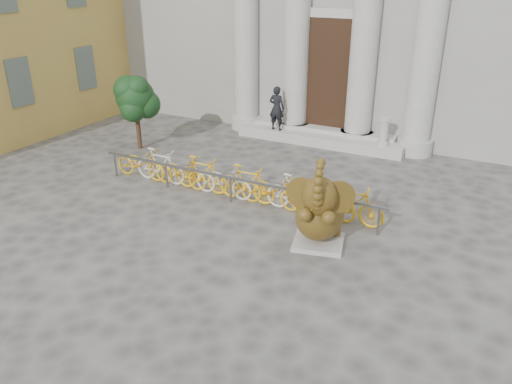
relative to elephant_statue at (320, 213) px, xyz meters
The scene contains 7 objects.
ground 3.69m from the elephant_statue, 135.01° to the right, with size 80.00×80.00×0.00m, color #474442.
entrance_steps 7.34m from the elephant_statue, 110.38° to the left, with size 6.00×1.20×0.36m, color #A8A59E.
elephant_statue is the anchor object (origin of this frame).
bike_rack 3.21m from the elephant_statue, 155.38° to the left, with size 8.30×0.53×1.00m.
tree 8.59m from the elephant_statue, 156.57° to the left, with size 1.46×1.33×2.53m.
pedestrian 7.71m from the elephant_statue, 122.33° to the left, with size 0.58×0.38×1.58m, color black.
balustrade_post 6.56m from the elephant_statue, 92.27° to the left, with size 0.37×0.37×0.91m.
Camera 1 is at (5.79, -6.74, 5.66)m, focal length 35.00 mm.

